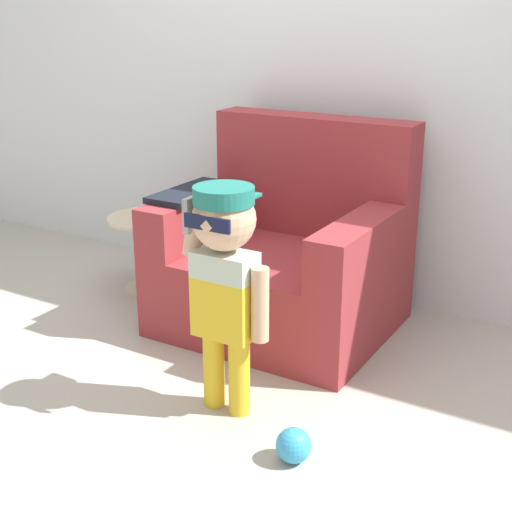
{
  "coord_description": "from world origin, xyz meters",
  "views": [
    {
      "loc": [
        1.68,
        -2.71,
        1.49
      ],
      "look_at": [
        0.24,
        -0.28,
        0.5
      ],
      "focal_mm": 50.0,
      "sensor_mm": 36.0,
      "label": 1
    }
  ],
  "objects_px": {
    "armchair": "(286,257)",
    "person_child": "(225,266)",
    "toy_ball": "(294,445)",
    "side_table": "(150,246)"
  },
  "relations": [
    {
      "from": "armchair",
      "to": "person_child",
      "type": "xyz_separation_m",
      "value": [
        0.2,
        -0.84,
        0.26
      ]
    },
    {
      "from": "armchair",
      "to": "toy_ball",
      "type": "distance_m",
      "value": 1.2
    },
    {
      "from": "toy_ball",
      "to": "side_table",
      "type": "bearing_deg",
      "value": 144.82
    },
    {
      "from": "person_child",
      "to": "toy_ball",
      "type": "bearing_deg",
      "value": -24.21
    },
    {
      "from": "person_child",
      "to": "side_table",
      "type": "distance_m",
      "value": 1.37
    },
    {
      "from": "person_child",
      "to": "side_table",
      "type": "relative_size",
      "value": 2.04
    },
    {
      "from": "armchair",
      "to": "toy_ball",
      "type": "relative_size",
      "value": 8.45
    },
    {
      "from": "armchair",
      "to": "side_table",
      "type": "distance_m",
      "value": 0.84
    },
    {
      "from": "armchair",
      "to": "side_table",
      "type": "relative_size",
      "value": 2.42
    },
    {
      "from": "side_table",
      "to": "toy_ball",
      "type": "bearing_deg",
      "value": -35.18
    }
  ]
}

